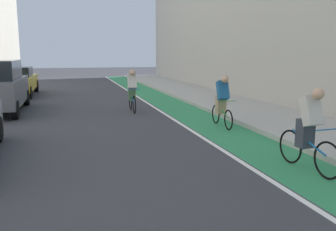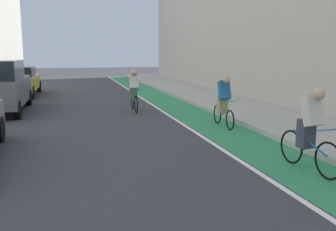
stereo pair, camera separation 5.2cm
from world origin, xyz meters
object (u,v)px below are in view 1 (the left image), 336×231
object	(u,v)px
cyclist_mid	(309,129)
cyclist_trailing	(222,100)
cyclist_far	(132,91)
parked_sedan_yellow_cab	(16,81)

from	to	relation	value
cyclist_mid	cyclist_trailing	size ratio (longest dim) A/B	1.05
cyclist_trailing	cyclist_far	bearing A→B (deg)	120.50
cyclist_mid	cyclist_trailing	world-z (taller)	cyclist_mid
cyclist_mid	cyclist_trailing	distance (m)	4.42
parked_sedan_yellow_cab	cyclist_far	distance (m)	8.42
parked_sedan_yellow_cab	cyclist_trailing	distance (m)	12.66
parked_sedan_yellow_cab	cyclist_trailing	world-z (taller)	cyclist_trailing
cyclist_far	cyclist_mid	bearing A→B (deg)	-75.80
parked_sedan_yellow_cab	cyclist_trailing	bearing A→B (deg)	-55.48
parked_sedan_yellow_cab	cyclist_trailing	size ratio (longest dim) A/B	2.90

